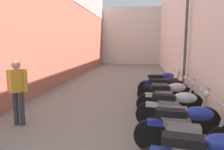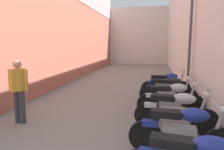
{
  "view_description": "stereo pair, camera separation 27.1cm",
  "coord_description": "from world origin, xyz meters",
  "px_view_note": "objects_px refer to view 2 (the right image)",
  "views": [
    {
      "loc": [
        1.04,
        0.51,
        1.95
      ],
      "look_at": [
        0.29,
        5.91,
        1.14
      ],
      "focal_mm": 33.29,
      "sensor_mm": 36.0,
      "label": 1
    },
    {
      "loc": [
        1.31,
        0.56,
        1.95
      ],
      "look_at": [
        0.29,
        5.91,
        1.14
      ],
      "focal_mm": 33.29,
      "sensor_mm": 36.0,
      "label": 2
    }
  ],
  "objects_px": {
    "pedestrian_further_down": "(19,87)",
    "street_lamp": "(188,22)",
    "motorcycle_fourth": "(183,130)",
    "motorcycle_fifth": "(176,110)",
    "motorcycle_sixth": "(171,98)",
    "motorcycle_seventh": "(168,90)",
    "motorcycle_eighth": "(166,84)"
  },
  "relations": [
    {
      "from": "motorcycle_fourth",
      "to": "pedestrian_further_down",
      "type": "height_order",
      "value": "pedestrian_further_down"
    },
    {
      "from": "motorcycle_eighth",
      "to": "motorcycle_sixth",
      "type": "bearing_deg",
      "value": -90.0
    },
    {
      "from": "motorcycle_seventh",
      "to": "pedestrian_further_down",
      "type": "distance_m",
      "value": 4.42
    },
    {
      "from": "motorcycle_seventh",
      "to": "motorcycle_fifth",
      "type": "bearing_deg",
      "value": -90.0
    },
    {
      "from": "motorcycle_fifth",
      "to": "street_lamp",
      "type": "height_order",
      "value": "street_lamp"
    },
    {
      "from": "street_lamp",
      "to": "motorcycle_sixth",
      "type": "bearing_deg",
      "value": -107.21
    },
    {
      "from": "motorcycle_sixth",
      "to": "street_lamp",
      "type": "xyz_separation_m",
      "value": [
        0.7,
        2.26,
        2.22
      ]
    },
    {
      "from": "street_lamp",
      "to": "pedestrian_further_down",
      "type": "bearing_deg",
      "value": -141.59
    },
    {
      "from": "street_lamp",
      "to": "motorcycle_fourth",
      "type": "bearing_deg",
      "value": -98.97
    },
    {
      "from": "motorcycle_seventh",
      "to": "motorcycle_fourth",
      "type": "bearing_deg",
      "value": -90.0
    },
    {
      "from": "motorcycle_sixth",
      "to": "motorcycle_seventh",
      "type": "height_order",
      "value": "same"
    },
    {
      "from": "pedestrian_further_down",
      "to": "street_lamp",
      "type": "bearing_deg",
      "value": 38.41
    },
    {
      "from": "motorcycle_seventh",
      "to": "street_lamp",
      "type": "distance_m",
      "value": 2.62
    },
    {
      "from": "motorcycle_fifth",
      "to": "motorcycle_eighth",
      "type": "height_order",
      "value": "same"
    },
    {
      "from": "motorcycle_fifth",
      "to": "motorcycle_sixth",
      "type": "relative_size",
      "value": 0.99
    },
    {
      "from": "motorcycle_eighth",
      "to": "pedestrian_further_down",
      "type": "height_order",
      "value": "pedestrian_further_down"
    },
    {
      "from": "pedestrian_further_down",
      "to": "street_lamp",
      "type": "relative_size",
      "value": 0.34
    },
    {
      "from": "motorcycle_fourth",
      "to": "motorcycle_fifth",
      "type": "distance_m",
      "value": 1.09
    },
    {
      "from": "motorcycle_sixth",
      "to": "street_lamp",
      "type": "relative_size",
      "value": 0.4
    },
    {
      "from": "motorcycle_fifth",
      "to": "street_lamp",
      "type": "distance_m",
      "value": 4.07
    },
    {
      "from": "motorcycle_sixth",
      "to": "motorcycle_fifth",
      "type": "bearing_deg",
      "value": -90.0
    },
    {
      "from": "pedestrian_further_down",
      "to": "street_lamp",
      "type": "distance_m",
      "value": 5.94
    },
    {
      "from": "motorcycle_fourth",
      "to": "motorcycle_sixth",
      "type": "xyz_separation_m",
      "value": [
        -0.0,
        2.17,
        0.0
      ]
    },
    {
      "from": "motorcycle_fifth",
      "to": "motorcycle_seventh",
      "type": "bearing_deg",
      "value": 90.0
    },
    {
      "from": "motorcycle_sixth",
      "to": "motorcycle_eighth",
      "type": "relative_size",
      "value": 1.0
    },
    {
      "from": "motorcycle_seventh",
      "to": "street_lamp",
      "type": "relative_size",
      "value": 0.4
    },
    {
      "from": "motorcycle_fourth",
      "to": "motorcycle_fifth",
      "type": "height_order",
      "value": "same"
    },
    {
      "from": "motorcycle_sixth",
      "to": "street_lamp",
      "type": "height_order",
      "value": "street_lamp"
    },
    {
      "from": "motorcycle_eighth",
      "to": "street_lamp",
      "type": "xyz_separation_m",
      "value": [
        0.7,
        0.19,
        2.22
      ]
    },
    {
      "from": "motorcycle_sixth",
      "to": "street_lamp",
      "type": "bearing_deg",
      "value": 72.79
    },
    {
      "from": "motorcycle_eighth",
      "to": "street_lamp",
      "type": "bearing_deg",
      "value": 15.33
    },
    {
      "from": "motorcycle_seventh",
      "to": "motorcycle_sixth",
      "type": "bearing_deg",
      "value": -90.0
    }
  ]
}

